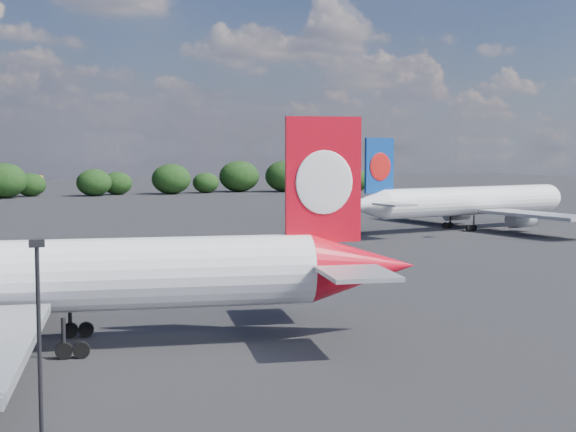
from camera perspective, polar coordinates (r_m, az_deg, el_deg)
name	(u,v)px	position (r m, az deg, el deg)	size (l,w,h in m)	color
ground	(6,257)	(98.32, -19.43, -2.76)	(500.00, 500.00, 0.00)	black
qantas_airliner	(61,278)	(52.00, -15.82, -4.27)	(44.56, 42.56, 14.58)	white
china_southern_airliner	(463,202)	(126.51, 12.37, 0.98)	(43.01, 41.02, 14.04)	white
apron_lamp_post	(39,347)	(31.02, -17.27, -8.92)	(0.55, 0.30, 9.21)	black
billboard_yellow	(33,182)	(220.18, -17.68, 2.34)	(5.00, 0.30, 5.50)	yellow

